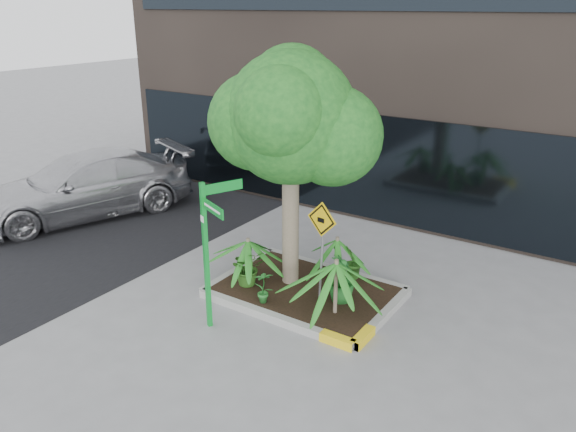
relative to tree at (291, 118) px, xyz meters
The scene contains 14 objects.
ground 3.33m from the tree, 63.77° to the right, with size 80.00×80.00×0.00m, color gray.
asphalt_road 7.11m from the tree, behind, with size 7.00×80.00×0.01m, color black.
planter 3.23m from the tree, 18.61° to the right, with size 3.35×2.36×0.15m.
tree is the anchor object (origin of this frame).
palm_front 2.63m from the tree, 23.96° to the right, with size 1.13×1.13×1.25m.
palm_left 2.48m from the tree, 149.92° to the right, with size 0.97×0.97×1.08m.
palm_back 2.55m from the tree, 46.46° to the left, with size 0.92×0.92×1.03m.
parked_car 7.09m from the tree, behind, with size 2.23×5.47×1.59m, color #B5B4BA.
shrub_a 2.91m from the tree, 135.93° to the right, with size 0.64×0.64×0.71m, color #2A5C1A.
shrub_b 2.97m from the tree, ahead, with size 0.47×0.47×0.84m, color #206D26.
shrub_c 3.00m from the tree, 86.52° to the right, with size 0.33×0.33×0.63m, color #226E26.
shrub_d 3.05m from the tree, 37.08° to the left, with size 0.38×0.38×0.70m, color #28601C.
street_sign_post 2.58m from the tree, 99.78° to the right, with size 0.70×0.94×2.56m.
cattle_sign 2.16m from the tree, 30.97° to the right, with size 0.60×0.14×1.98m.
Camera 1 is at (5.11, -7.67, 5.16)m, focal length 35.00 mm.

